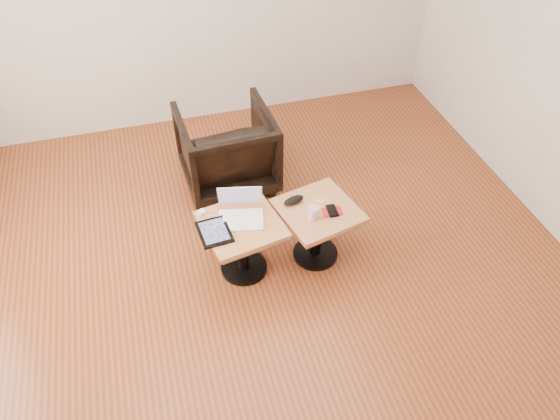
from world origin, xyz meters
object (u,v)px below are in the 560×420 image
object	(u,v)px
laptop	(241,212)
striped_cup	(313,213)
side_table_left	(242,235)
armchair	(227,149)
side_table_right	(317,221)

from	to	relation	value
laptop	striped_cup	world-z (taller)	laptop
side_table_left	laptop	xyz separation A→B (m)	(0.01, 0.06, 0.16)
side_table_left	armchair	xyz separation A→B (m)	(0.11, 1.01, -0.01)
side_table_left	side_table_right	bearing A→B (deg)	-11.58
laptop	armchair	size ratio (longest dim) A/B	0.47
armchair	striped_cup	bearing A→B (deg)	105.90
side_table_right	laptop	xyz separation A→B (m)	(-0.53, 0.07, 0.16)
side_table_right	striped_cup	world-z (taller)	striped_cup
side_table_right	striped_cup	bearing A→B (deg)	-141.58
striped_cup	armchair	bearing A→B (deg)	108.68
striped_cup	laptop	bearing A→B (deg)	161.98
side_table_right	striped_cup	distance (m)	0.19
laptop	striped_cup	size ratio (longest dim) A/B	3.68
side_table_left	laptop	bearing A→B (deg)	68.42
side_table_right	striped_cup	xyz separation A→B (m)	(-0.06, -0.08, 0.16)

